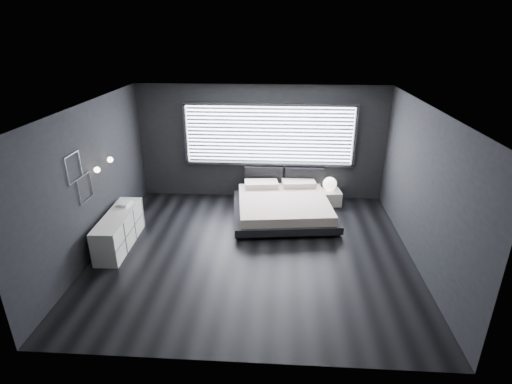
{
  "coord_description": "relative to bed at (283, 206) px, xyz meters",
  "views": [
    {
      "loc": [
        0.49,
        -6.66,
        4.06
      ],
      "look_at": [
        0.0,
        0.85,
        0.9
      ],
      "focal_mm": 28.0,
      "sensor_mm": 36.0,
      "label": 1
    }
  ],
  "objects": [
    {
      "name": "nightstand",
      "position": [
        1.09,
        0.78,
        -0.1
      ],
      "size": [
        0.65,
        0.56,
        0.35
      ],
      "primitive_type": "cube",
      "rotation": [
        0.0,
        0.0,
        0.12
      ],
      "color": "silver",
      "rests_on": "ground"
    },
    {
      "name": "window",
      "position": [
        -0.38,
        1.1,
        1.34
      ],
      "size": [
        4.14,
        0.09,
        1.52
      ],
      "color": "white",
      "rests_on": "ground"
    },
    {
      "name": "room",
      "position": [
        -0.58,
        -1.59,
        1.13
      ],
      "size": [
        6.04,
        6.0,
        2.8
      ],
      "color": "black",
      "rests_on": "ground"
    },
    {
      "name": "orb_lamp",
      "position": [
        1.11,
        0.81,
        0.24
      ],
      "size": [
        0.33,
        0.33,
        0.33
      ],
      "primitive_type": "sphere",
      "color": "white",
      "rests_on": "nightstand"
    },
    {
      "name": "sconce_near",
      "position": [
        -3.46,
        -1.54,
        1.33
      ],
      "size": [
        0.18,
        0.11,
        0.11
      ],
      "color": "silver",
      "rests_on": "ground"
    },
    {
      "name": "book_stack",
      "position": [
        -3.25,
        -1.05,
        0.43
      ],
      "size": [
        0.29,
        0.35,
        0.06
      ],
      "color": "white",
      "rests_on": "dresser"
    },
    {
      "name": "dresser",
      "position": [
        -3.22,
        -1.5,
        0.07
      ],
      "size": [
        0.52,
        1.69,
        0.67
      ],
      "color": "silver",
      "rests_on": "ground"
    },
    {
      "name": "bed",
      "position": [
        0.0,
        0.0,
        0.0
      ],
      "size": [
        2.46,
        2.37,
        0.58
      ],
      "color": "black",
      "rests_on": "ground"
    },
    {
      "name": "wall_art_lower",
      "position": [
        -3.55,
        -1.89,
        1.11
      ],
      "size": [
        0.01,
        0.48,
        0.48
      ],
      "color": "#47474C",
      "rests_on": "ground"
    },
    {
      "name": "headboard",
      "position": [
        0.01,
        1.05,
        0.3
      ],
      "size": [
        1.96,
        0.16,
        0.52
      ],
      "color": "black",
      "rests_on": "ground"
    },
    {
      "name": "wall_art_upper",
      "position": [
        -3.55,
        -2.14,
        1.58
      ],
      "size": [
        0.01,
        0.48,
        0.48
      ],
      "color": "#47474C",
      "rests_on": "ground"
    },
    {
      "name": "sconce_far",
      "position": [
        -3.46,
        -0.94,
        1.33
      ],
      "size": [
        0.18,
        0.11,
        0.11
      ],
      "color": "silver",
      "rests_on": "ground"
    }
  ]
}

